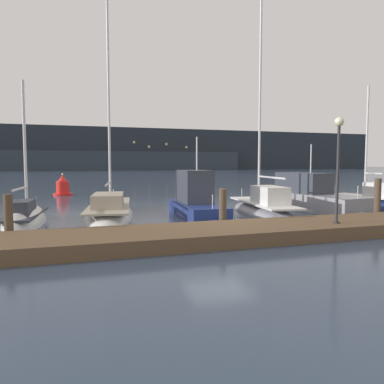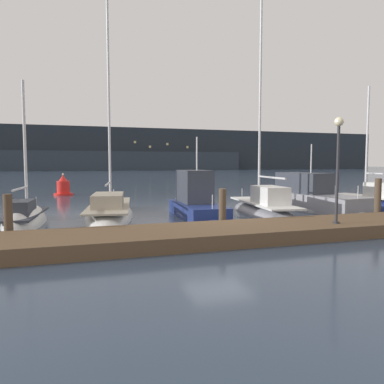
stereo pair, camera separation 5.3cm
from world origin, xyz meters
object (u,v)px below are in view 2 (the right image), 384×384
(sailboat_berth_6, at_px, (263,211))
(sailboat_berth_8, at_px, (373,206))
(motorboat_berth_5, at_px, (197,208))
(motorboat_berth_7, at_px, (311,203))
(sailboat_berth_3, at_px, (25,223))
(channel_buoy, at_px, (63,187))
(sailboat_berth_4, at_px, (110,214))
(dock_lamppost, at_px, (338,152))

(sailboat_berth_6, distance_m, sailboat_berth_8, 7.17)
(motorboat_berth_5, xyz_separation_m, motorboat_berth_7, (6.90, 0.65, -0.07))
(sailboat_berth_3, distance_m, sailboat_berth_6, 10.98)
(sailboat_berth_3, relative_size, sailboat_berth_8, 0.90)
(channel_buoy, bearing_deg, sailboat_berth_8, -40.96)
(sailboat_berth_8, height_order, channel_buoy, sailboat_berth_8)
(sailboat_berth_4, height_order, motorboat_berth_5, sailboat_berth_4)
(sailboat_berth_3, bearing_deg, motorboat_berth_7, 3.64)
(channel_buoy, bearing_deg, sailboat_berth_6, -57.04)
(motorboat_berth_5, distance_m, motorboat_berth_7, 6.93)
(motorboat_berth_5, relative_size, sailboat_berth_8, 0.72)
(motorboat_berth_5, bearing_deg, channel_buoy, 113.40)
(sailboat_berth_3, bearing_deg, channel_buoy, 85.20)
(sailboat_berth_3, xyz_separation_m, dock_lamppost, (10.72, -5.81, 2.87))
(sailboat_berth_8, bearing_deg, motorboat_berth_5, 179.77)
(channel_buoy, relative_size, dock_lamppost, 0.47)
(sailboat_berth_8, bearing_deg, sailboat_berth_4, 175.12)
(sailboat_berth_3, xyz_separation_m, motorboat_berth_7, (14.48, 0.92, 0.27))
(sailboat_berth_4, height_order, motorboat_berth_7, sailboat_berth_4)
(sailboat_berth_3, xyz_separation_m, motorboat_berth_5, (7.58, 0.27, 0.34))
(motorboat_berth_7, bearing_deg, sailboat_berth_3, -176.36)
(sailboat_berth_4, bearing_deg, motorboat_berth_7, -2.91)
(sailboat_berth_3, height_order, motorboat_berth_5, sailboat_berth_3)
(sailboat_berth_4, bearing_deg, sailboat_berth_8, -4.88)
(sailboat_berth_6, bearing_deg, channel_buoy, 122.96)
(motorboat_berth_5, height_order, sailboat_berth_8, sailboat_berth_8)
(motorboat_berth_5, bearing_deg, dock_lamppost, -62.66)
(sailboat_berth_3, bearing_deg, sailboat_berth_4, 22.36)
(motorboat_berth_7, height_order, sailboat_berth_8, sailboat_berth_8)
(motorboat_berth_5, xyz_separation_m, channel_buoy, (-6.33, 14.62, 0.21))
(motorboat_berth_7, height_order, channel_buoy, motorboat_berth_7)
(motorboat_berth_7, bearing_deg, sailboat_berth_4, 177.09)
(sailboat_berth_4, bearing_deg, dock_lamppost, -45.56)
(sailboat_berth_6, bearing_deg, sailboat_berth_4, 167.92)
(sailboat_berth_3, distance_m, motorboat_berth_5, 7.59)
(sailboat_berth_3, relative_size, motorboat_berth_7, 0.90)
(sailboat_berth_3, xyz_separation_m, sailboat_berth_6, (10.98, -0.11, 0.12))
(sailboat_berth_3, distance_m, dock_lamppost, 12.52)
(motorboat_berth_5, distance_m, sailboat_berth_8, 10.57)
(sailboat_berth_3, bearing_deg, dock_lamppost, -28.44)
(motorboat_berth_7, relative_size, channel_buoy, 4.32)
(sailboat_berth_4, relative_size, channel_buoy, 6.61)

